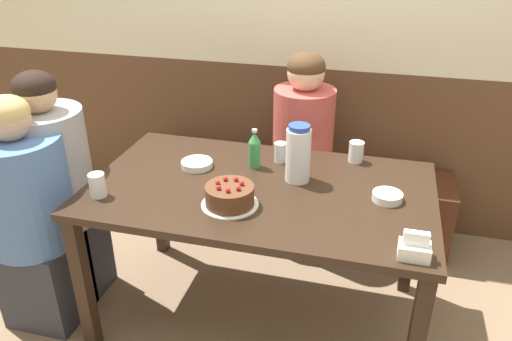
% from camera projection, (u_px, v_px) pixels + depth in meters
% --- Properties ---
extents(ground_plane, '(12.00, 12.00, 0.00)m').
position_uv_depth(ground_plane, '(260.00, 314.00, 2.55)').
color(ground_plane, '#846B51').
extents(back_wall, '(4.80, 0.04, 2.50)m').
position_uv_depth(back_wall, '(306.00, 26.00, 2.89)').
color(back_wall, brown).
rests_on(back_wall, ground_plane).
extents(bench_seat, '(1.90, 0.38, 0.44)m').
position_uv_depth(bench_seat, '(292.00, 198.00, 3.16)').
color(bench_seat, '#472314').
rests_on(bench_seat, ground_plane).
extents(dining_table, '(1.52, 0.89, 0.74)m').
position_uv_depth(dining_table, '(260.00, 203.00, 2.25)').
color(dining_table, black).
rests_on(dining_table, ground_plane).
extents(birthday_cake, '(0.24, 0.24, 0.11)m').
position_uv_depth(birthday_cake, '(230.00, 196.00, 2.05)').
color(birthday_cake, white).
rests_on(birthday_cake, dining_table).
extents(water_pitcher, '(0.11, 0.11, 0.27)m').
position_uv_depth(water_pitcher, '(298.00, 154.00, 2.21)').
color(water_pitcher, white).
rests_on(water_pitcher, dining_table).
extents(soju_bottle, '(0.06, 0.06, 0.19)m').
position_uv_depth(soju_bottle, '(255.00, 149.00, 2.34)').
color(soju_bottle, '#388E4C').
rests_on(soju_bottle, dining_table).
extents(napkin_holder, '(0.11, 0.08, 0.11)m').
position_uv_depth(napkin_holder, '(415.00, 248.00, 1.73)').
color(napkin_holder, white).
rests_on(napkin_holder, dining_table).
extents(bowl_soup_white, '(0.13, 0.13, 0.03)m').
position_uv_depth(bowl_soup_white, '(387.00, 197.00, 2.09)').
color(bowl_soup_white, white).
rests_on(bowl_soup_white, dining_table).
extents(bowl_rice_small, '(0.15, 0.15, 0.03)m').
position_uv_depth(bowl_rice_small, '(197.00, 164.00, 2.38)').
color(bowl_rice_small, white).
rests_on(bowl_rice_small, dining_table).
extents(glass_water_tall, '(0.07, 0.07, 0.10)m').
position_uv_depth(glass_water_tall, '(98.00, 185.00, 2.11)').
color(glass_water_tall, silver).
rests_on(glass_water_tall, dining_table).
extents(glass_tumbler_short, '(0.06, 0.06, 0.10)m').
position_uv_depth(glass_tumbler_short, '(280.00, 152.00, 2.42)').
color(glass_tumbler_short, silver).
rests_on(glass_tumbler_short, dining_table).
extents(glass_shot_small, '(0.07, 0.07, 0.10)m').
position_uv_depth(glass_shot_small, '(356.00, 152.00, 2.42)').
color(glass_shot_small, silver).
rests_on(glass_shot_small, dining_table).
extents(person_teal_shirt, '(0.40, 0.40, 1.16)m').
position_uv_depth(person_teal_shirt, '(31.00, 217.00, 2.29)').
color(person_teal_shirt, '#33333D').
rests_on(person_teal_shirt, ground_plane).
extents(person_pale_blue_shirt, '(0.37, 0.37, 1.21)m').
position_uv_depth(person_pale_blue_shirt, '(56.00, 193.00, 2.45)').
color(person_pale_blue_shirt, '#33333D').
rests_on(person_pale_blue_shirt, ground_plane).
extents(person_grey_tee, '(0.34, 0.34, 1.18)m').
position_uv_depth(person_grey_tee, '(302.00, 157.00, 2.88)').
color(person_grey_tee, '#33333D').
rests_on(person_grey_tee, ground_plane).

